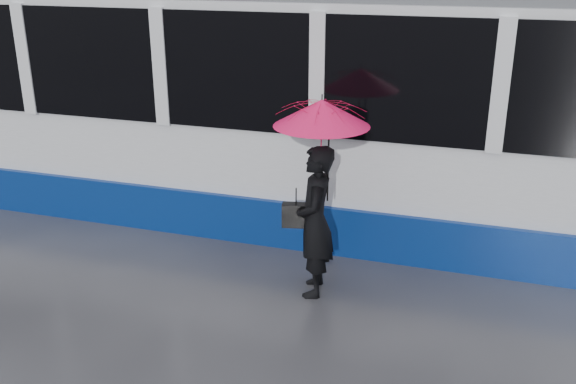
% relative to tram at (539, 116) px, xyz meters
% --- Properties ---
extents(ground, '(90.00, 90.00, 0.00)m').
position_rel_tram_xyz_m(ground, '(-3.05, -2.50, -1.64)').
color(ground, '#2F2F34').
rests_on(ground, ground).
extents(rails, '(34.00, 1.51, 0.02)m').
position_rel_tram_xyz_m(rails, '(-3.05, -0.00, -1.63)').
color(rails, '#3F3D38').
rests_on(rails, ground).
extents(tram, '(26.00, 2.56, 3.35)m').
position_rel_tram_xyz_m(tram, '(0.00, 0.00, 0.00)').
color(tram, white).
rests_on(tram, ground).
extents(woman, '(0.52, 0.68, 1.67)m').
position_rel_tram_xyz_m(woman, '(-2.23, -2.20, -0.80)').
color(woman, black).
rests_on(woman, ground).
extents(umbrella, '(1.17, 1.17, 1.13)m').
position_rel_tram_xyz_m(umbrella, '(-2.18, -2.20, 0.20)').
color(umbrella, '#E9134C').
rests_on(umbrella, ground).
extents(handbag, '(0.32, 0.19, 0.44)m').
position_rel_tram_xyz_m(handbag, '(-2.45, -2.18, -0.76)').
color(handbag, black).
rests_on(handbag, ground).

